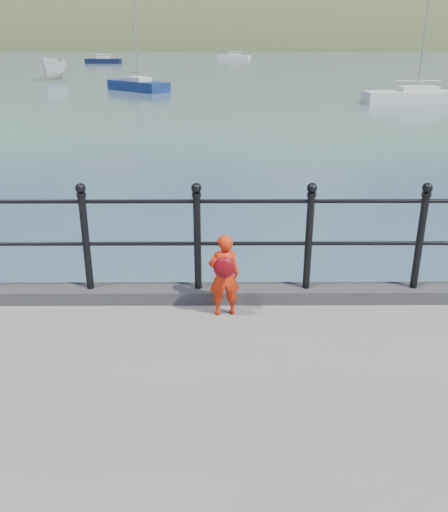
{
  "coord_description": "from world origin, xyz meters",
  "views": [
    {
      "loc": [
        0.86,
        -5.61,
        3.74
      ],
      "look_at": [
        0.89,
        -0.2,
        1.55
      ],
      "focal_mm": 38.0,
      "sensor_mm": 36.0,
      "label": 1
    }
  ],
  "objects_px": {
    "launch_white": "(53,68)",
    "sailboat_near": "(417,97)",
    "railing": "(141,231)",
    "child": "(224,275)",
    "sailboat_left": "(103,61)",
    "sailboat_deep": "(234,57)",
    "sailboat_port": "(138,86)"
  },
  "relations": [
    {
      "from": "launch_white",
      "to": "sailboat_near",
      "type": "bearing_deg",
      "value": -33.69
    },
    {
      "from": "launch_white",
      "to": "sailboat_near",
      "type": "relative_size",
      "value": 0.6
    },
    {
      "from": "railing",
      "to": "child",
      "type": "distance_m",
      "value": 1.02
    },
    {
      "from": "child",
      "to": "sailboat_near",
      "type": "xyz_separation_m",
      "value": [
        11.84,
        28.91,
        -1.12
      ]
    },
    {
      "from": "sailboat_left",
      "to": "sailboat_near",
      "type": "height_order",
      "value": "sailboat_near"
    },
    {
      "from": "railing",
      "to": "sailboat_near",
      "type": "bearing_deg",
      "value": 65.98
    },
    {
      "from": "child",
      "to": "sailboat_deep",
      "type": "distance_m",
      "value": 97.96
    },
    {
      "from": "railing",
      "to": "child",
      "type": "xyz_separation_m",
      "value": [
        0.89,
        -0.34,
        -0.37
      ]
    },
    {
      "from": "railing",
      "to": "sailboat_left",
      "type": "height_order",
      "value": "sailboat_left"
    },
    {
      "from": "sailboat_near",
      "to": "sailboat_left",
      "type": "bearing_deg",
      "value": 114.75
    },
    {
      "from": "sailboat_left",
      "to": "sailboat_near",
      "type": "distance_m",
      "value": 60.63
    },
    {
      "from": "launch_white",
      "to": "sailboat_deep",
      "type": "distance_m",
      "value": 52.71
    },
    {
      "from": "sailboat_port",
      "to": "sailboat_near",
      "type": "xyz_separation_m",
      "value": [
        18.09,
        -8.22,
        0.0
      ]
    },
    {
      "from": "sailboat_deep",
      "to": "railing",
      "type": "bearing_deg",
      "value": -72.59
    },
    {
      "from": "child",
      "to": "sailboat_port",
      "type": "distance_m",
      "value": 37.66
    },
    {
      "from": "child",
      "to": "launch_white",
      "type": "bearing_deg",
      "value": -81.63
    },
    {
      "from": "sailboat_deep",
      "to": "sailboat_near",
      "type": "height_order",
      "value": "sailboat_near"
    },
    {
      "from": "child",
      "to": "sailboat_left",
      "type": "distance_m",
      "value": 83.69
    },
    {
      "from": "railing",
      "to": "sailboat_deep",
      "type": "height_order",
      "value": "sailboat_deep"
    },
    {
      "from": "railing",
      "to": "sailboat_deep",
      "type": "distance_m",
      "value": 97.65
    },
    {
      "from": "sailboat_port",
      "to": "sailboat_near",
      "type": "height_order",
      "value": "sailboat_near"
    },
    {
      "from": "railing",
      "to": "sailboat_left",
      "type": "bearing_deg",
      "value": 101.78
    },
    {
      "from": "railing",
      "to": "child",
      "type": "height_order",
      "value": "railing"
    },
    {
      "from": "launch_white",
      "to": "sailboat_near",
      "type": "distance_m",
      "value": 33.77
    },
    {
      "from": "launch_white",
      "to": "sailboat_left",
      "type": "height_order",
      "value": "sailboat_left"
    },
    {
      "from": "child",
      "to": "sailboat_deep",
      "type": "bearing_deg",
      "value": -100.96
    },
    {
      "from": "sailboat_near",
      "to": "sailboat_deep",
      "type": "bearing_deg",
      "value": 93.32
    },
    {
      "from": "launch_white",
      "to": "sailboat_port",
      "type": "distance_m",
      "value": 14.74
    },
    {
      "from": "sailboat_left",
      "to": "child",
      "type": "bearing_deg",
      "value": -72.0
    },
    {
      "from": "child",
      "to": "sailboat_left",
      "type": "height_order",
      "value": "sailboat_left"
    },
    {
      "from": "child",
      "to": "sailboat_port",
      "type": "xyz_separation_m",
      "value": [
        -6.25,
        37.12,
        -1.12
      ]
    },
    {
      "from": "railing",
      "to": "sailboat_port",
      "type": "relative_size",
      "value": 2.27
    }
  ]
}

